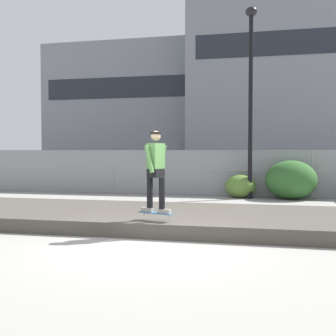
{
  "coord_description": "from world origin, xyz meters",
  "views": [
    {
      "loc": [
        2.07,
        -7.59,
        1.81
      ],
      "look_at": [
        -0.73,
        5.07,
        1.28
      ],
      "focal_mm": 44.46,
      "sensor_mm": 36.0,
      "label": 1
    }
  ],
  "objects_px": {
    "street_lamp": "(251,81)",
    "shrub_left": "(241,186)",
    "skateboard": "(156,213)",
    "shrub_center": "(291,180)",
    "parked_car_mid": "(262,171)",
    "parked_car_near": "(126,170)",
    "skater": "(156,166)"
  },
  "relations": [
    {
      "from": "parked_car_mid",
      "to": "shrub_center",
      "type": "bearing_deg",
      "value": -76.62
    },
    {
      "from": "street_lamp",
      "to": "shrub_left",
      "type": "relative_size",
      "value": 6.13
    },
    {
      "from": "skater",
      "to": "street_lamp",
      "type": "xyz_separation_m",
      "value": [
        1.79,
        7.5,
        2.95
      ]
    },
    {
      "from": "parked_car_mid",
      "to": "shrub_left",
      "type": "xyz_separation_m",
      "value": [
        -0.84,
        -4.25,
        -0.38
      ]
    },
    {
      "from": "parked_car_near",
      "to": "street_lamp",
      "type": "bearing_deg",
      "value": -35.46
    },
    {
      "from": "street_lamp",
      "to": "shrub_center",
      "type": "xyz_separation_m",
      "value": [
        1.51,
        0.14,
        -3.71
      ]
    },
    {
      "from": "skateboard",
      "to": "parked_car_near",
      "type": "distance_m",
      "value": 12.93
    },
    {
      "from": "skateboard",
      "to": "shrub_center",
      "type": "bearing_deg",
      "value": 66.64
    },
    {
      "from": "skateboard",
      "to": "skater",
      "type": "distance_m",
      "value": 1.0
    },
    {
      "from": "skateboard",
      "to": "shrub_left",
      "type": "height_order",
      "value": "shrub_left"
    },
    {
      "from": "skateboard",
      "to": "parked_car_mid",
      "type": "xyz_separation_m",
      "value": [
        2.26,
        11.98,
        0.35
      ]
    },
    {
      "from": "shrub_left",
      "to": "shrub_center",
      "type": "distance_m",
      "value": 1.89
    },
    {
      "from": "street_lamp",
      "to": "shrub_left",
      "type": "bearing_deg",
      "value": 146.47
    },
    {
      "from": "street_lamp",
      "to": "skateboard",
      "type": "bearing_deg",
      "value": -103.4
    },
    {
      "from": "skateboard",
      "to": "parked_car_near",
      "type": "relative_size",
      "value": 0.18
    },
    {
      "from": "skater",
      "to": "street_lamp",
      "type": "distance_m",
      "value": 8.26
    },
    {
      "from": "skater",
      "to": "parked_car_near",
      "type": "distance_m",
      "value": 12.95
    },
    {
      "from": "skateboard",
      "to": "parked_car_near",
      "type": "bearing_deg",
      "value": 110.99
    },
    {
      "from": "skater",
      "to": "parked_car_mid",
      "type": "xyz_separation_m",
      "value": [
        2.26,
        11.98,
        -0.65
      ]
    },
    {
      "from": "skateboard",
      "to": "shrub_left",
      "type": "xyz_separation_m",
      "value": [
        1.43,
        7.74,
        -0.04
      ]
    },
    {
      "from": "skateboard",
      "to": "street_lamp",
      "type": "distance_m",
      "value": 8.66
    },
    {
      "from": "parked_car_near",
      "to": "shrub_left",
      "type": "distance_m",
      "value": 7.46
    },
    {
      "from": "parked_car_mid",
      "to": "shrub_left",
      "type": "distance_m",
      "value": 4.34
    },
    {
      "from": "street_lamp",
      "to": "parked_car_mid",
      "type": "distance_m",
      "value": 5.77
    },
    {
      "from": "skater",
      "to": "skateboard",
      "type": "bearing_deg",
      "value": -86.42
    },
    {
      "from": "parked_car_near",
      "to": "shrub_center",
      "type": "relative_size",
      "value": 2.36
    },
    {
      "from": "street_lamp",
      "to": "parked_car_near",
      "type": "distance_m",
      "value": 8.66
    },
    {
      "from": "shrub_left",
      "to": "parked_car_near",
      "type": "bearing_deg",
      "value": 144.43
    },
    {
      "from": "street_lamp",
      "to": "shrub_center",
      "type": "relative_size",
      "value": 3.8
    },
    {
      "from": "parked_car_near",
      "to": "parked_car_mid",
      "type": "bearing_deg",
      "value": -0.72
    },
    {
      "from": "parked_car_near",
      "to": "parked_car_mid",
      "type": "distance_m",
      "value": 6.89
    },
    {
      "from": "skateboard",
      "to": "street_lamp",
      "type": "relative_size",
      "value": 0.11
    }
  ]
}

